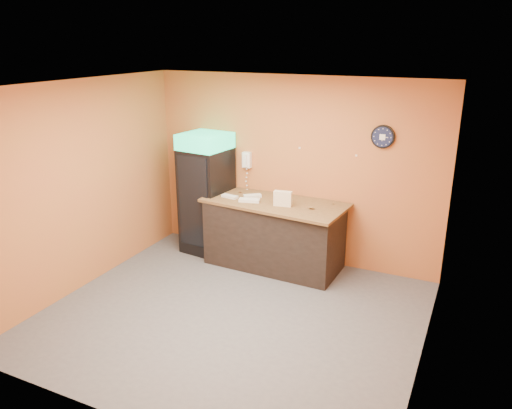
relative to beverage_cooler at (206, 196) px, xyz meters
The scene contains 15 objects.
floor 2.27m from the beverage_cooler, 50.93° to the right, with size 4.50×4.50×0.00m, color #47474C.
back_wall 1.44m from the beverage_cooler, 16.75° to the left, with size 4.50×0.02×2.80m, color #AF6931.
left_wall 1.92m from the beverage_cooler, 120.46° to the right, with size 0.02×4.00×2.80m, color #AF6931.
right_wall 3.93m from the beverage_cooler, 24.33° to the right, with size 0.02×4.00×2.80m, color #AF6931.
ceiling 2.79m from the beverage_cooler, 50.93° to the right, with size 4.50×4.00×0.02m, color white.
beverage_cooler is the anchor object (origin of this frame).
prep_counter 1.28m from the beverage_cooler, ahead, with size 1.96×0.87×0.98m, color black.
wall_clock 2.85m from the beverage_cooler, ahead, with size 0.32×0.06×0.32m.
wall_phone 0.86m from the beverage_cooler, 31.36° to the left, with size 0.13×0.11×0.24m.
butcher_paper 1.20m from the beverage_cooler, ahead, with size 2.07×0.96×0.04m, color brown.
sub_roll_stack 1.41m from the beverage_cooler, ahead, with size 0.27×0.13×0.22m.
wrapped_sandwich_left 0.55m from the beverage_cooler, 17.33° to the right, with size 0.25×0.10×0.04m, color silver.
wrapped_sandwich_mid 0.90m from the beverage_cooler, 13.63° to the right, with size 0.30×0.12×0.04m, color silver.
wrapped_sandwich_right 0.82m from the beverage_cooler, ahead, with size 0.27×0.10×0.04m, color silver.
kitchen_tool 1.31m from the beverage_cooler, ahead, with size 0.06×0.06×0.06m, color silver.
Camera 1 is at (2.60, -4.81, 3.30)m, focal length 35.00 mm.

